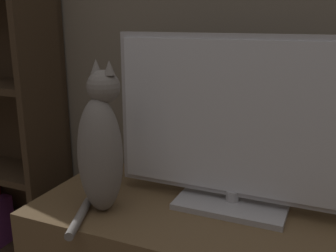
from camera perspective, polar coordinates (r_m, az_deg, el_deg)
tv at (r=1.29m, az=9.80°, el=-0.23°), size 0.83×0.22×0.58m
cat at (r=1.29m, az=-9.67°, el=-3.22°), size 0.18×0.30×0.50m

